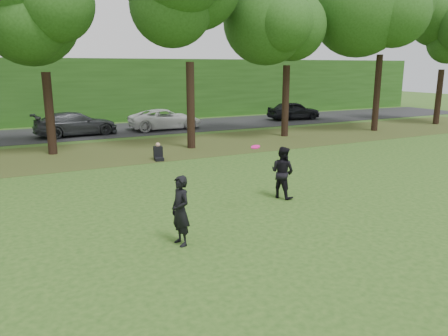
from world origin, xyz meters
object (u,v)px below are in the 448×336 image
at_px(frisbee, 255,147).
at_px(player_left, 181,211).
at_px(seated_person, 158,153).
at_px(player_right, 282,172).

bearing_deg(frisbee, player_left, -157.64).
distance_m(player_left, seated_person, 10.46).
height_order(player_right, seated_person, player_right).
distance_m(player_right, seated_person, 8.05).
relative_size(player_left, seated_person, 2.15).
bearing_deg(frisbee, seated_person, 90.47).
relative_size(player_right, seated_person, 2.14).
height_order(frisbee, seated_person, frisbee).
bearing_deg(seated_person, player_right, -66.94).
xyz_separation_m(player_left, seated_person, (2.76, 10.07, -0.58)).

